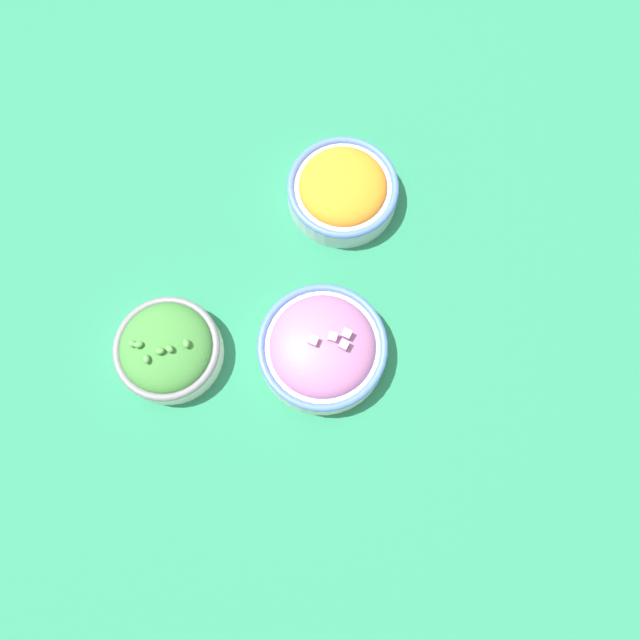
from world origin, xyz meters
name	(u,v)px	position (x,y,z in m)	size (l,w,h in m)	color
ground_plane	(320,325)	(0.00, 0.00, 0.00)	(3.00, 3.00, 0.00)	#23704C
bowl_red_onion	(322,348)	(0.03, 0.03, 0.03)	(0.20, 0.20, 0.09)	silver
bowl_carrots	(343,189)	(-0.19, -0.12, 0.03)	(0.18, 0.18, 0.07)	#B2C1CC
bowl_broccoli	(168,349)	(0.19, -0.14, 0.03)	(0.16, 0.16, 0.08)	silver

